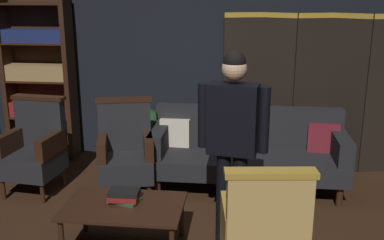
{
  "coord_description": "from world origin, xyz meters",
  "views": [
    {
      "loc": [
        0.48,
        -3.42,
        2.15
      ],
      "look_at": [
        0.0,
        0.8,
        0.95
      ],
      "focal_mm": 42.94,
      "sensor_mm": 36.0,
      "label": 1
    }
  ],
  "objects_px": {
    "armchair_wing_left": "(35,148)",
    "armchair_wing_right": "(126,151)",
    "bookshelf": "(40,78)",
    "book_red_leather": "(124,197)",
    "book_black_cloth": "(124,192)",
    "armchair_gilt_accent": "(263,234)",
    "coffee_table": "(124,210)",
    "book_green_cloth": "(124,200)",
    "standing_figure": "(233,134)",
    "potted_plant": "(148,134)",
    "velvet_couch": "(248,149)",
    "folding_screen": "(310,90)"
  },
  "relations": [
    {
      "from": "armchair_wing_left",
      "to": "armchair_wing_right",
      "type": "relative_size",
      "value": 1.0
    },
    {
      "from": "bookshelf",
      "to": "book_red_leather",
      "type": "relative_size",
      "value": 8.21
    },
    {
      "from": "book_red_leather",
      "to": "book_black_cloth",
      "type": "xyz_separation_m",
      "value": [
        -0.0,
        0.0,
        0.04
      ]
    },
    {
      "from": "armchair_gilt_accent",
      "to": "bookshelf",
      "type": "bearing_deg",
      "value": 136.42
    },
    {
      "from": "coffee_table",
      "to": "book_green_cloth",
      "type": "height_order",
      "value": "book_green_cloth"
    },
    {
      "from": "book_green_cloth",
      "to": "book_black_cloth",
      "type": "bearing_deg",
      "value": 0.0
    },
    {
      "from": "bookshelf",
      "to": "armchair_wing_right",
      "type": "height_order",
      "value": "bookshelf"
    },
    {
      "from": "standing_figure",
      "to": "book_green_cloth",
      "type": "relative_size",
      "value": 6.72
    },
    {
      "from": "potted_plant",
      "to": "bookshelf",
      "type": "bearing_deg",
      "value": 170.33
    },
    {
      "from": "armchair_wing_right",
      "to": "standing_figure",
      "type": "bearing_deg",
      "value": -39.02
    },
    {
      "from": "book_green_cloth",
      "to": "book_black_cloth",
      "type": "relative_size",
      "value": 1.0
    },
    {
      "from": "potted_plant",
      "to": "book_green_cloth",
      "type": "relative_size",
      "value": 2.92
    },
    {
      "from": "armchair_gilt_accent",
      "to": "book_black_cloth",
      "type": "bearing_deg",
      "value": 155.15
    },
    {
      "from": "book_green_cloth",
      "to": "potted_plant",
      "type": "bearing_deg",
      "value": 95.57
    },
    {
      "from": "velvet_couch",
      "to": "folding_screen",
      "type": "bearing_deg",
      "value": 44.03
    },
    {
      "from": "velvet_couch",
      "to": "coffee_table",
      "type": "relative_size",
      "value": 2.12
    },
    {
      "from": "bookshelf",
      "to": "velvet_couch",
      "type": "xyz_separation_m",
      "value": [
        2.7,
        -0.74,
        -0.6
      ]
    },
    {
      "from": "armchair_wing_right",
      "to": "armchair_wing_left",
      "type": "bearing_deg",
      "value": -179.1
    },
    {
      "from": "folding_screen",
      "to": "coffee_table",
      "type": "bearing_deg",
      "value": -129.42
    },
    {
      "from": "velvet_couch",
      "to": "book_black_cloth",
      "type": "height_order",
      "value": "velvet_couch"
    },
    {
      "from": "armchair_gilt_accent",
      "to": "standing_figure",
      "type": "height_order",
      "value": "standing_figure"
    },
    {
      "from": "armchair_wing_left",
      "to": "potted_plant",
      "type": "xyz_separation_m",
      "value": [
        1.09,
        0.85,
        -0.07
      ]
    },
    {
      "from": "armchair_gilt_accent",
      "to": "potted_plant",
      "type": "bearing_deg",
      "value": 118.87
    },
    {
      "from": "book_black_cloth",
      "to": "armchair_wing_left",
      "type": "bearing_deg",
      "value": 140.87
    },
    {
      "from": "armchair_gilt_accent",
      "to": "book_red_leather",
      "type": "bearing_deg",
      "value": 155.15
    },
    {
      "from": "potted_plant",
      "to": "book_green_cloth",
      "type": "bearing_deg",
      "value": -84.43
    },
    {
      "from": "book_green_cloth",
      "to": "armchair_wing_left",
      "type": "bearing_deg",
      "value": 140.87
    },
    {
      "from": "folding_screen",
      "to": "book_green_cloth",
      "type": "bearing_deg",
      "value": -130.26
    },
    {
      "from": "folding_screen",
      "to": "velvet_couch",
      "type": "relative_size",
      "value": 1.01
    },
    {
      "from": "coffee_table",
      "to": "book_green_cloth",
      "type": "bearing_deg",
      "value": 98.74
    },
    {
      "from": "armchair_wing_right",
      "to": "standing_figure",
      "type": "xyz_separation_m",
      "value": [
        1.16,
        -0.94,
        0.54
      ]
    },
    {
      "from": "bookshelf",
      "to": "velvet_couch",
      "type": "bearing_deg",
      "value": -15.39
    },
    {
      "from": "book_red_leather",
      "to": "book_green_cloth",
      "type": "bearing_deg",
      "value": 180.0
    },
    {
      "from": "velvet_couch",
      "to": "book_black_cloth",
      "type": "bearing_deg",
      "value": -126.86
    },
    {
      "from": "potted_plant",
      "to": "velvet_couch",
      "type": "bearing_deg",
      "value": -21.85
    },
    {
      "from": "folding_screen",
      "to": "book_red_leather",
      "type": "distance_m",
      "value": 2.82
    },
    {
      "from": "folding_screen",
      "to": "coffee_table",
      "type": "xyz_separation_m",
      "value": [
        -1.78,
        -2.17,
        -0.61
      ]
    },
    {
      "from": "folding_screen",
      "to": "book_green_cloth",
      "type": "xyz_separation_m",
      "value": [
        -1.79,
        -2.11,
        -0.55
      ]
    },
    {
      "from": "velvet_couch",
      "to": "potted_plant",
      "type": "distance_m",
      "value": 1.32
    },
    {
      "from": "bookshelf",
      "to": "standing_figure",
      "type": "height_order",
      "value": "bookshelf"
    },
    {
      "from": "armchair_wing_right",
      "to": "book_black_cloth",
      "type": "distance_m",
      "value": 1.08
    },
    {
      "from": "standing_figure",
      "to": "book_black_cloth",
      "type": "relative_size",
      "value": 6.69
    },
    {
      "from": "velvet_couch",
      "to": "armchair_wing_right",
      "type": "xyz_separation_m",
      "value": [
        -1.3,
        -0.34,
        0.04
      ]
    },
    {
      "from": "armchair_gilt_accent",
      "to": "book_red_leather",
      "type": "relative_size",
      "value": 4.16
    },
    {
      "from": "standing_figure",
      "to": "book_red_leather",
      "type": "relative_size",
      "value": 6.81
    },
    {
      "from": "armchair_wing_right",
      "to": "book_green_cloth",
      "type": "xyz_separation_m",
      "value": [
        0.26,
        -1.05,
        -0.06
      ]
    },
    {
      "from": "bookshelf",
      "to": "book_red_leather",
      "type": "xyz_separation_m",
      "value": [
        1.66,
        -2.14,
        -0.59
      ]
    },
    {
      "from": "folding_screen",
      "to": "coffee_table",
      "type": "distance_m",
      "value": 2.87
    },
    {
      "from": "armchair_wing_left",
      "to": "book_green_cloth",
      "type": "distance_m",
      "value": 1.64
    },
    {
      "from": "armchair_wing_right",
      "to": "potted_plant",
      "type": "height_order",
      "value": "armchair_wing_right"
    }
  ]
}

